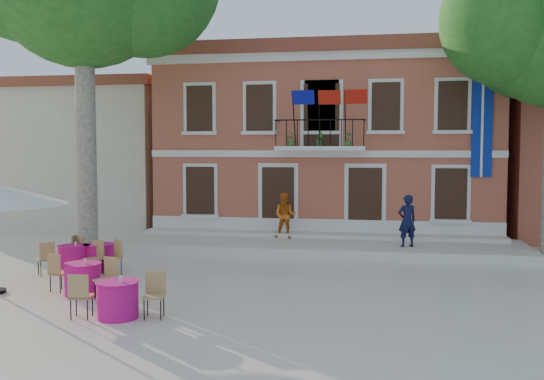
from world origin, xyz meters
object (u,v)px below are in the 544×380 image
(cafe_table_1, at_px, (118,298))
(pedestrian_navy, at_px, (407,221))
(pedestrian_orange, at_px, (285,216))
(cafe_table_4, at_px, (83,278))
(cafe_table_0, at_px, (74,257))
(cafe_table_3, at_px, (99,256))

(cafe_table_1, bearing_deg, pedestrian_navy, 53.58)
(pedestrian_navy, bearing_deg, pedestrian_orange, -38.43)
(cafe_table_4, bearing_deg, cafe_table_0, 122.16)
(pedestrian_orange, distance_m, cafe_table_4, 8.75)
(pedestrian_navy, height_order, cafe_table_4, pedestrian_navy)
(cafe_table_4, bearing_deg, cafe_table_1, -45.82)
(cafe_table_1, xyz_separation_m, cafe_table_4, (-1.66, 1.71, 0.00))
(cafe_table_1, distance_m, cafe_table_3, 5.16)
(cafe_table_0, distance_m, cafe_table_1, 5.20)
(pedestrian_orange, xyz_separation_m, cafe_table_3, (-4.61, -5.15, -0.69))
(cafe_table_3, xyz_separation_m, cafe_table_4, (0.92, -2.76, 0.00))
(pedestrian_orange, distance_m, cafe_table_0, 7.60)
(cafe_table_4, bearing_deg, cafe_table_3, 108.38)
(cafe_table_0, relative_size, cafe_table_1, 0.93)
(cafe_table_1, xyz_separation_m, cafe_table_3, (-2.58, 4.47, 0.00))
(cafe_table_0, xyz_separation_m, cafe_table_1, (3.18, -4.12, -0.01))
(pedestrian_navy, xyz_separation_m, cafe_table_4, (-7.89, -6.73, -0.73))
(pedestrian_navy, distance_m, cafe_table_0, 10.37)
(cafe_table_0, bearing_deg, pedestrian_navy, 24.67)
(pedestrian_orange, height_order, cafe_table_3, pedestrian_orange)
(pedestrian_navy, bearing_deg, cafe_table_1, 30.84)
(cafe_table_3, bearing_deg, pedestrian_orange, 48.17)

